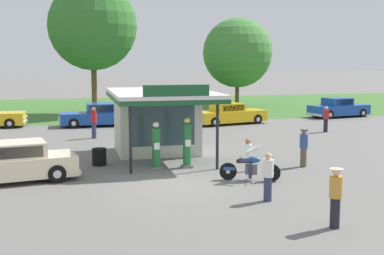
{
  "coord_description": "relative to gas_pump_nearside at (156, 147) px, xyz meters",
  "views": [
    {
      "loc": [
        -3.84,
        -17.85,
        4.45
      ],
      "look_at": [
        1.5,
        4.41,
        1.4
      ],
      "focal_mm": 48.18,
      "sensor_mm": 36.0,
      "label": 1
    }
  ],
  "objects": [
    {
      "name": "motorcycle_with_rider",
      "position": [
        2.98,
        -2.79,
        -0.24
      ],
      "size": [
        2.12,
        1.01,
        1.58
      ],
      "color": "black",
      "rests_on": "ground"
    },
    {
      "name": "bystander_admiring_sedan",
      "position": [
        2.62,
        -5.55,
        -0.08
      ],
      "size": [
        0.34,
        0.34,
        1.55
      ],
      "color": "#2D3351",
      "rests_on": "ground"
    },
    {
      "name": "parked_car_back_row_centre_right",
      "position": [
        16.86,
        15.48,
        -0.22
      ],
      "size": [
        5.1,
        2.74,
        1.48
      ],
      "color": "#19479E",
      "rests_on": "ground"
    },
    {
      "name": "bystander_leaning_by_kiosk",
      "position": [
        6.02,
        -1.0,
        -0.05
      ],
      "size": [
        0.35,
        0.35,
        1.58
      ],
      "color": "brown",
      "rests_on": "ground"
    },
    {
      "name": "bystander_chatting_near_pumps",
      "position": [
        11.9,
        8.17,
        -0.06
      ],
      "size": [
        0.34,
        0.34,
        1.59
      ],
      "color": "black",
      "rests_on": "ground"
    },
    {
      "name": "spare_tire_stack",
      "position": [
        -2.22,
        1.29,
        -0.53
      ],
      "size": [
        0.6,
        0.6,
        0.72
      ],
      "color": "black",
      "rests_on": "ground"
    },
    {
      "name": "bystander_strolling_foreground",
      "position": [
        -2.06,
        8.92,
        0.04
      ],
      "size": [
        0.34,
        0.34,
        1.76
      ],
      "color": "#2D3351",
      "rests_on": "ground"
    },
    {
      "name": "gas_pump_nearside",
      "position": [
        0.0,
        0.0,
        0.0
      ],
      "size": [
        0.44,
        0.44,
        1.95
      ],
      "color": "slate",
      "rests_on": "ground"
    },
    {
      "name": "tree_oak_centre",
      "position": [
        -1.36,
        21.9,
        6.17
      ],
      "size": [
        7.06,
        7.06,
        10.6
      ],
      "color": "brown",
      "rests_on": "ground"
    },
    {
      "name": "bystander_standing_back_lot",
      "position": [
        3.37,
        -8.42,
        -0.02
      ],
      "size": [
        0.36,
        0.36,
        1.63
      ],
      "color": "black",
      "rests_on": "ground"
    },
    {
      "name": "featured_classic_sedan",
      "position": [
        -5.66,
        -0.97,
        -0.22
      ],
      "size": [
        5.42,
        2.7,
        1.46
      ],
      "color": "beige",
      "rests_on": "ground"
    },
    {
      "name": "grass_verge_strip",
      "position": [
        0.45,
        27.49,
        -0.89
      ],
      "size": [
        120.0,
        24.0,
        0.01
      ],
      "primitive_type": "cube",
      "color": "#3D6B2D",
      "rests_on": "ground"
    },
    {
      "name": "parked_car_back_row_centre_left",
      "position": [
        -1.34,
        14.42,
        -0.21
      ],
      "size": [
        5.44,
        2.1,
        1.51
      ],
      "color": "#19479E",
      "rests_on": "ground"
    },
    {
      "name": "gas_pump_offside",
      "position": [
        1.29,
        0.0,
        0.07
      ],
      "size": [
        0.44,
        0.44,
        2.09
      ],
      "color": "slate",
      "rests_on": "ground"
    },
    {
      "name": "service_station_kiosk",
      "position": [
        0.64,
        3.44,
        0.86
      ],
      "size": [
        4.41,
        6.73,
        3.47
      ],
      "color": "beige",
      "rests_on": "ground"
    },
    {
      "name": "tree_oak_distant_spare",
      "position": [
        12.27,
        26.23,
        3.97
      ],
      "size": [
        6.56,
        6.56,
        8.32
      ],
      "color": "brown",
      "rests_on": "ground"
    },
    {
      "name": "parked_car_second_row_spare",
      "position": [
        7.34,
        13.27,
        -0.23
      ],
      "size": [
        5.45,
        2.98,
        1.44
      ],
      "color": "gold",
      "rests_on": "ground"
    },
    {
      "name": "ground_plane",
      "position": [
        0.45,
        -2.51,
        -0.89
      ],
      "size": [
        300.0,
        300.0,
        0.0
      ],
      "primitive_type": "plane",
      "color": "slate"
    }
  ]
}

